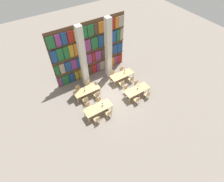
{
  "coord_description": "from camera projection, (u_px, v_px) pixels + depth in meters",
  "views": [
    {
      "loc": [
        -5.55,
        -8.85,
        12.02
      ],
      "look_at": [
        0.0,
        -0.12,
        0.69
      ],
      "focal_mm": 28.0,
      "sensor_mm": 36.0,
      "label": 1
    }
  ],
  "objects": [
    {
      "name": "ground_plane",
      "position": [
        111.0,
        95.0,
        15.92
      ],
      "size": [
        40.0,
        40.0,
        0.0
      ],
      "primitive_type": "plane",
      "color": "gray"
    },
    {
      "name": "bookshelf_bank",
      "position": [
        90.0,
        51.0,
        16.02
      ],
      "size": [
        7.28,
        0.35,
        5.5
      ],
      "color": "brown",
      "rests_on": "ground_plane"
    },
    {
      "name": "pillar_left",
      "position": [
        83.0,
        59.0,
        14.64
      ],
      "size": [
        0.49,
        0.49,
        6.0
      ],
      "color": "silver",
      "rests_on": "ground_plane"
    },
    {
      "name": "pillar_center",
      "position": [
        108.0,
        50.0,
        15.55
      ],
      "size": [
        0.49,
        0.49,
        6.0
      ],
      "color": "silver",
      "rests_on": "ground_plane"
    },
    {
      "name": "reading_table_0",
      "position": [
        98.0,
        108.0,
        14.06
      ],
      "size": [
        2.31,
        0.91,
        0.77
      ],
      "color": "tan",
      "rests_on": "ground_plane"
    },
    {
      "name": "chair_0",
      "position": [
        97.0,
        119.0,
        13.62
      ],
      "size": [
        0.42,
        0.4,
        0.86
      ],
      "color": "tan",
      "rests_on": "ground_plane"
    },
    {
      "name": "chair_1",
      "position": [
        88.0,
        107.0,
        14.46
      ],
      "size": [
        0.42,
        0.4,
        0.86
      ],
      "rotation": [
        0.0,
        0.0,
        3.14
      ],
      "color": "tan",
      "rests_on": "ground_plane"
    },
    {
      "name": "chair_2",
      "position": [
        109.0,
        113.0,
        14.01
      ],
      "size": [
        0.42,
        0.4,
        0.86
      ],
      "color": "tan",
      "rests_on": "ground_plane"
    },
    {
      "name": "chair_3",
      "position": [
        100.0,
        101.0,
        14.85
      ],
      "size": [
        0.42,
        0.4,
        0.86
      ],
      "rotation": [
        0.0,
        0.0,
        3.14
      ],
      "color": "tan",
      "rests_on": "ground_plane"
    },
    {
      "name": "desk_lamp_0",
      "position": [
        102.0,
        104.0,
        13.94
      ],
      "size": [
        0.14,
        0.14,
        0.4
      ],
      "color": "#232328",
      "rests_on": "reading_table_0"
    },
    {
      "name": "reading_table_1",
      "position": [
        137.0,
        90.0,
        15.41
      ],
      "size": [
        2.31,
        0.91,
        0.77
      ],
      "color": "tan",
      "rests_on": "ground_plane"
    },
    {
      "name": "chair_4",
      "position": [
        137.0,
        100.0,
        14.95
      ],
      "size": [
        0.42,
        0.4,
        0.86
      ],
      "color": "tan",
      "rests_on": "ground_plane"
    },
    {
      "name": "chair_5",
      "position": [
        127.0,
        89.0,
        15.8
      ],
      "size": [
        0.42,
        0.4,
        0.86
      ],
      "rotation": [
        0.0,
        0.0,
        3.14
      ],
      "color": "tan",
      "rests_on": "ground_plane"
    },
    {
      "name": "chair_6",
      "position": [
        147.0,
        95.0,
        15.37
      ],
      "size": [
        0.42,
        0.4,
        0.86
      ],
      "color": "tan",
      "rests_on": "ground_plane"
    },
    {
      "name": "chair_7",
      "position": [
        137.0,
        84.0,
        16.21
      ],
      "size": [
        0.42,
        0.4,
        0.86
      ],
      "rotation": [
        0.0,
        0.0,
        3.14
      ],
      "color": "tan",
      "rests_on": "ground_plane"
    },
    {
      "name": "desk_lamp_1",
      "position": [
        138.0,
        86.0,
        15.18
      ],
      "size": [
        0.14,
        0.14,
        0.47
      ],
      "color": "#232328",
      "rests_on": "reading_table_1"
    },
    {
      "name": "reading_table_2",
      "position": [
        87.0,
        90.0,
        15.39
      ],
      "size": [
        2.31,
        0.91,
        0.77
      ],
      "color": "tan",
      "rests_on": "ground_plane"
    },
    {
      "name": "chair_8",
      "position": [
        86.0,
        100.0,
        14.94
      ],
      "size": [
        0.42,
        0.4,
        0.86
      ],
      "color": "tan",
      "rests_on": "ground_plane"
    },
    {
      "name": "chair_9",
      "position": [
        78.0,
        89.0,
        15.78
      ],
      "size": [
        0.42,
        0.4,
        0.86
      ],
      "rotation": [
        0.0,
        0.0,
        3.14
      ],
      "color": "tan",
      "rests_on": "ground_plane"
    },
    {
      "name": "chair_10",
      "position": [
        97.0,
        95.0,
        15.33
      ],
      "size": [
        0.42,
        0.4,
        0.86
      ],
      "color": "tan",
      "rests_on": "ground_plane"
    },
    {
      "name": "chair_11",
      "position": [
        89.0,
        85.0,
        16.18
      ],
      "size": [
        0.42,
        0.4,
        0.86
      ],
      "rotation": [
        0.0,
        0.0,
        3.14
      ],
      "color": "tan",
      "rests_on": "ground_plane"
    },
    {
      "name": "desk_lamp_2",
      "position": [
        84.0,
        88.0,
        15.0
      ],
      "size": [
        0.14,
        0.14,
        0.48
      ],
      "color": "#232328",
      "rests_on": "reading_table_2"
    },
    {
      "name": "reading_table_3",
      "position": [
        122.0,
        75.0,
        16.74
      ],
      "size": [
        2.31,
        0.91,
        0.77
      ],
      "color": "tan",
      "rests_on": "ground_plane"
    },
    {
      "name": "chair_12",
      "position": [
        122.0,
        83.0,
        16.3
      ],
      "size": [
        0.42,
        0.4,
        0.86
      ],
      "color": "tan",
      "rests_on": "ground_plane"
    },
    {
      "name": "chair_13",
      "position": [
        113.0,
        74.0,
        17.14
      ],
      "size": [
        0.42,
        0.4,
        0.86
      ],
      "rotation": [
        0.0,
        0.0,
        3.14
      ],
      "color": "tan",
      "rests_on": "ground_plane"
    },
    {
      "name": "chair_14",
      "position": [
        131.0,
        79.0,
        16.69
      ],
      "size": [
        0.42,
        0.4,
        0.86
      ],
      "color": "tan",
      "rests_on": "ground_plane"
    },
    {
      "name": "chair_15",
      "position": [
        122.0,
        70.0,
        17.53
      ],
      "size": [
        0.42,
        0.4,
        0.86
      ],
      "rotation": [
        0.0,
        0.0,
        3.14
      ],
      "color": "tan",
      "rests_on": "ground_plane"
    },
    {
      "name": "desk_lamp_3",
      "position": [
        125.0,
        71.0,
        16.61
      ],
      "size": [
        0.14,
        0.14,
        0.42
      ],
      "color": "#232328",
      "rests_on": "reading_table_3"
    }
  ]
}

